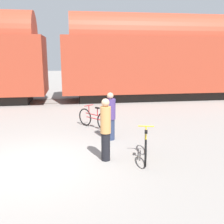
# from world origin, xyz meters

# --- Properties ---
(ground_plane) EXTENTS (80.00, 80.00, 0.00)m
(ground_plane) POSITION_xyz_m (0.00, 0.00, 0.00)
(ground_plane) COLOR gray
(freight_train) EXTENTS (25.94, 3.01, 5.38)m
(freight_train) POSITION_xyz_m (0.00, 9.71, 2.82)
(freight_train) COLOR black
(freight_train) RESTS_ON ground_plane
(rail_near) EXTENTS (37.94, 0.07, 0.01)m
(rail_near) POSITION_xyz_m (0.00, 8.99, 0.01)
(rail_near) COLOR #4C4238
(rail_near) RESTS_ON ground_plane
(rail_far) EXTENTS (37.94, 0.07, 0.01)m
(rail_far) POSITION_xyz_m (0.00, 10.42, 0.01)
(rail_far) COLOR #4C4238
(rail_far) RESTS_ON ground_plane
(bicycle_yellow) EXTENTS (0.55, 1.66, 0.90)m
(bicycle_yellow) POSITION_xyz_m (3.10, -0.02, 0.38)
(bicycle_yellow) COLOR black
(bicycle_yellow) RESTS_ON ground_plane
(bicycle_maroon) EXTENTS (1.18, 1.45, 0.91)m
(bicycle_maroon) POSITION_xyz_m (1.92, 3.34, 0.38)
(bicycle_maroon) COLOR black
(bicycle_maroon) RESTS_ON ground_plane
(person_in_purple) EXTENTS (0.36, 0.36, 1.65)m
(person_in_purple) POSITION_xyz_m (2.35, 1.83, 0.82)
(person_in_purple) COLOR #283351
(person_in_purple) RESTS_ON ground_plane
(person_in_tan) EXTENTS (0.29, 0.29, 1.76)m
(person_in_tan) POSITION_xyz_m (1.97, 0.04, 0.90)
(person_in_tan) COLOR black
(person_in_tan) RESTS_ON ground_plane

